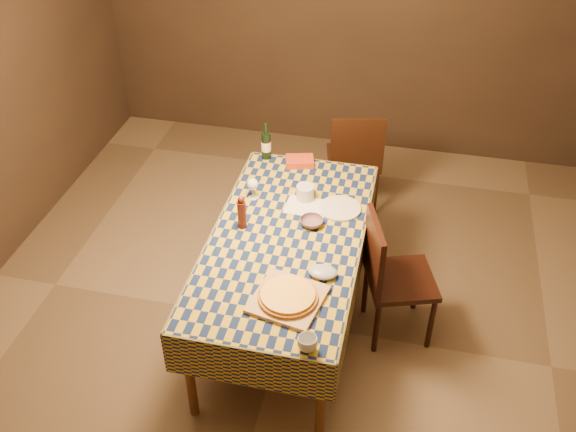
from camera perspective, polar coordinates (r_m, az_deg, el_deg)
The scene contains 16 objects.
room at distance 3.63m, azimuth -0.17°, elevation 5.15°, with size 5.00×5.10×2.70m.
dining_table at distance 4.03m, azimuth -0.15°, elevation -2.75°, with size 0.94×1.84×0.77m.
cutting_board at distance 3.56m, azimuth -0.01°, elevation -7.40°, with size 0.37×0.37×0.02m, color tan.
pizza at distance 3.54m, azimuth -0.01°, elevation -7.08°, with size 0.42×0.42×0.03m.
pepper_mill at distance 4.00m, azimuth -4.13°, elevation 0.27°, with size 0.06×0.06×0.23m.
bowl at distance 4.06m, azimuth 2.12°, elevation -0.55°, with size 0.15×0.15×0.05m, color #664D55.
wine_glass at distance 4.25m, azimuth -3.17°, elevation 2.80°, with size 0.08×0.08×0.15m.
wine_bottle at distance 4.67m, azimuth -1.95°, elevation 6.32°, with size 0.09×0.09×0.28m.
deli_tub at distance 4.27m, azimuth 1.55°, elevation 2.10°, with size 0.12×0.12×0.10m, color silver.
takeout_container at distance 4.63m, azimuth 1.05°, elevation 4.89°, with size 0.20×0.14×0.05m, color #B03817.
white_plate at distance 4.21m, azimuth 4.63°, elevation 0.67°, with size 0.28×0.28×0.02m, color silver.
tumbler at distance 3.31m, azimuth 1.74°, elevation -11.25°, with size 0.11×0.11×0.08m, color silver.
flour_patch at distance 4.23m, azimuth 1.63°, elevation 0.86°, with size 0.27×0.21×0.00m, color silver.
flour_bag at distance 3.71m, azimuth 3.13°, elevation -5.00°, with size 0.17×0.13×0.05m, color #96A6C0.
chair_far at distance 5.22m, azimuth 5.96°, elevation 5.29°, with size 0.50×0.51×0.93m.
chair_right at distance 4.15m, azimuth 8.99°, elevation -4.99°, with size 0.54×0.53×0.93m.
Camera 1 is at (0.68, -2.99, 3.31)m, focal length 40.00 mm.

